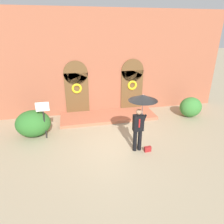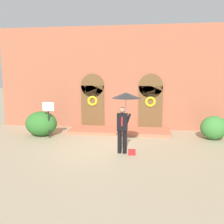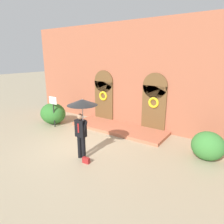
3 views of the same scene
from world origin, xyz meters
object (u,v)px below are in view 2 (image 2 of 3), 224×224
object	(u,v)px
shrub_left	(41,124)
shrub_right	(214,128)
person_with_umbrella	(125,104)
sign_post	(49,114)
handbag	(132,152)

from	to	relation	value
shrub_left	shrub_right	distance (m)	8.28
person_with_umbrella	shrub_right	bearing A→B (deg)	33.77
person_with_umbrella	shrub_right	xyz separation A→B (m)	(3.92, 2.62, -1.36)
shrub_right	sign_post	bearing A→B (deg)	-173.94
person_with_umbrella	shrub_left	size ratio (longest dim) A/B	1.53
sign_post	shrub_right	distance (m)	7.78
handbag	shrub_right	size ratio (longest dim) A/B	0.23
handbag	shrub_right	distance (m)	4.62
person_with_umbrella	sign_post	size ratio (longest dim) A/B	1.37
person_with_umbrella	handbag	world-z (taller)	person_with_umbrella
handbag	sign_post	xyz separation A→B (m)	(-4.08, 2.00, 1.05)
sign_post	shrub_right	xyz separation A→B (m)	(7.72, 0.82, -0.61)
person_with_umbrella	sign_post	world-z (taller)	person_with_umbrella
person_with_umbrella	sign_post	xyz separation A→B (m)	(-3.79, 1.80, -0.75)
person_with_umbrella	handbag	distance (m)	1.84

